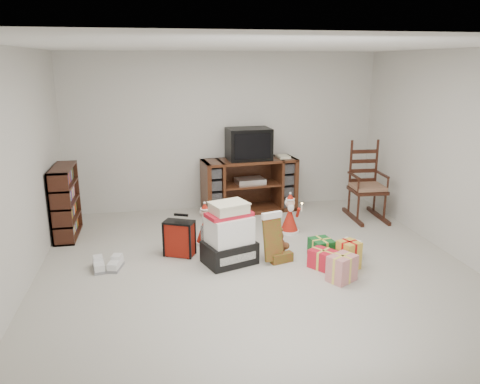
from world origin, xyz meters
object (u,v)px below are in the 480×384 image
Objects in this scene: teddy_bear at (276,244)px; gift_cluster at (333,255)px; gift_pile at (229,237)px; tv_stand at (249,185)px; santa_figurine at (290,217)px; sneaker_pair at (107,265)px; rocking_chair at (366,191)px; red_suitcase at (179,238)px; mrs_claus_figurine at (205,228)px; bookshelf at (66,203)px; crt_television at (249,144)px.

gift_cluster is at bearing -33.53° from teddy_bear.
gift_cluster is (0.60, -0.39, -0.03)m from teddy_bear.
gift_pile is 0.84× the size of gift_cluster.
teddy_bear is (0.60, 0.08, -0.16)m from gift_pile.
tv_stand is 2.67× the size of santa_figurine.
teddy_bear is at bearing -0.67° from sneaker_pair.
rocking_chair is 2.33× the size of red_suitcase.
tv_stand reaches higher than mrs_claus_figurine.
red_suitcase is at bearing 168.42° from teddy_bear.
teddy_bear reaches higher than gift_cluster.
bookshelf is at bearing 128.39° from gift_pile.
tv_stand is 2.84m from sneaker_pair.
teddy_bear is (-1.75, -1.24, -0.26)m from rocking_chair.
teddy_bear is 0.65× the size of mrs_claus_figurine.
crt_television reaches higher than red_suitcase.
tv_stand is at bearing 52.51° from gift_pile.
crt_television is (-0.01, 0.00, 0.67)m from tv_stand.
crt_television reaches higher than gift_cluster.
teddy_bear is 0.72m from gift_cluster.
rocking_chair is (1.70, -0.64, -0.01)m from tv_stand.
gift_cluster is at bearing -26.40° from bookshelf.
red_suitcase is at bearing -33.47° from bookshelf.
red_suitcase is 1.41× the size of sneaker_pair.
teddy_bear is 0.53× the size of crt_television.
crt_television is (0.63, 1.97, 0.77)m from gift_pile.
mrs_claus_figurine reaches higher than teddy_bear.
santa_figurine is at bearing 17.29° from sneaker_pair.
sneaker_pair is (-0.86, -0.25, -0.18)m from red_suitcase.
gift_pile is at bearing -139.02° from santa_figurine.
tv_stand is 1.82m from rocking_chair.
rocking_chair is 1.95m from crt_television.
sneaker_pair is (-2.08, -1.89, -0.38)m from tv_stand.
mrs_claus_figurine is 0.64× the size of gift_cluster.
sneaker_pair is at bearing -63.03° from bookshelf.
red_suitcase is (-0.58, 0.32, -0.10)m from gift_pile.
gift_cluster is (0.19, -1.19, -0.09)m from santa_figurine.
gift_cluster is at bearing -9.23° from sneaker_pair.
rocking_chair is at bearing -27.08° from tv_stand.
crt_television is (0.85, 1.30, 0.88)m from mrs_claus_figurine.
tv_stand is 0.67m from crt_television.
gift_pile reaches higher than teddy_bear.
bookshelf reaches higher than sneaker_pair.
gift_pile is (2.06, -1.30, -0.15)m from bookshelf.
rocking_chair is 1.40× the size of gift_cluster.
crt_television reaches higher than sneaker_pair.
sneaker_pair is at bearing -179.88° from teddy_bear.
sneaker_pair is (-2.44, -0.80, -0.17)m from santa_figurine.
bookshelf is 2.44m from gift_pile.
rocking_chair is 2.14× the size of santa_figurine.
rocking_chair is at bearing 0.28° from bookshelf.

